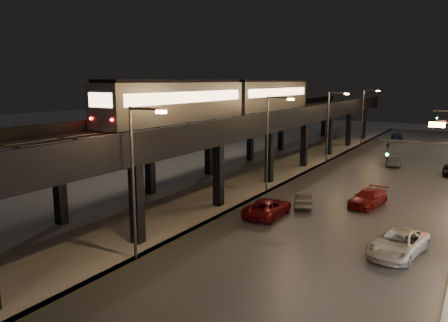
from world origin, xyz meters
The scene contains 17 objects.
road_surface centered at (7.50, 35.00, 0.03)m, with size 17.00×120.00×0.06m, color #46474D.
under_viaduct_pavement centered at (-6.00, 35.00, 0.03)m, with size 11.00×120.00×0.06m, color #9FA1A8.
elevated_viaduct centered at (-6.00, 31.84, 5.62)m, with size 9.00×100.00×6.30m.
viaduct_trackbed centered at (-6.01, 31.97, 6.39)m, with size 8.40×100.00×0.32m.
viaduct_parapet_streetside centered at (-1.65, 32.00, 6.85)m, with size 0.30×100.00×1.10m, color black.
viaduct_parapet_far centered at (-10.35, 32.00, 6.85)m, with size 0.30×100.00×1.10m, color black.
streetlight_left_1 centered at (-0.43, 13.00, 5.24)m, with size 2.57×0.28×9.00m.
streetlight_left_2 centered at (-0.43, 31.00, 5.24)m, with size 2.57×0.28×9.00m.
streetlight_left_3 centered at (-0.43, 49.00, 5.24)m, with size 2.57×0.28×9.00m.
streetlight_left_4 centered at (-0.43, 67.00, 5.24)m, with size 2.57×0.28×9.00m.
subway_train centered at (-8.50, 37.80, 8.55)m, with size 3.25×39.32×3.89m.
car_near_white centered at (3.93, 28.47, 0.67)m, with size 1.41×4.05×1.34m, color #4D4D4E.
car_mid_silver centered at (2.57, 24.35, 0.71)m, with size 2.36×5.12×1.42m, color maroon.
car_mid_dark centered at (7.12, 51.00, 0.64)m, with size 1.79×4.40×1.28m, color gray.
car_far_white centered at (3.64, 74.52, 0.70)m, with size 1.65×4.11×1.40m, color #101B3F.
car_onc_dark centered at (12.56, 21.44, 0.73)m, with size 2.43×5.26×1.46m, color silver.
car_onc_white centered at (8.59, 31.20, 0.70)m, with size 1.95×4.80×1.39m, color maroon.
Camera 1 is at (16.31, -5.28, 10.43)m, focal length 35.00 mm.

